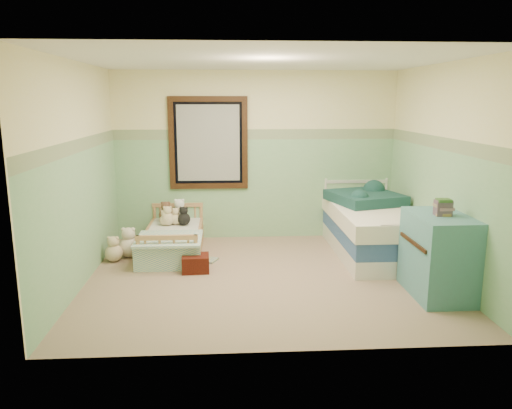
{
  "coord_description": "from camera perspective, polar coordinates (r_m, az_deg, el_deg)",
  "views": [
    {
      "loc": [
        -0.45,
        -5.59,
        2.07
      ],
      "look_at": [
        -0.08,
        0.35,
        0.81
      ],
      "focal_mm": 34.7,
      "sensor_mm": 36.0,
      "label": 1
    }
  ],
  "objects": [
    {
      "name": "floor",
      "position": [
        5.98,
        1.01,
        -8.43
      ],
      "size": [
        4.2,
        3.6,
        0.02
      ],
      "primitive_type": "cube",
      "color": "#8E735A",
      "rests_on": "ground"
    },
    {
      "name": "wainscot_mint",
      "position": [
        7.5,
        -0.05,
        1.8
      ],
      "size": [
        4.2,
        0.01,
        1.5
      ],
      "primitive_type": "cube",
      "color": "#79AF7B",
      "rests_on": "floor"
    },
    {
      "name": "extra_plush_0",
      "position": [
        7.19,
        -9.19,
        -1.66
      ],
      "size": [
        0.17,
        0.17,
        0.17
      ],
      "primitive_type": "sphere",
      "color": "beige",
      "rests_on": "toddler_mattress"
    },
    {
      "name": "dresser",
      "position": [
        5.66,
        20.27,
        -5.52
      ],
      "size": [
        0.56,
        0.89,
        0.89
      ],
      "primitive_type": "cube",
      "color": "teal",
      "rests_on": "floor"
    },
    {
      "name": "twin_mattress",
      "position": [
        6.88,
        13.46,
        -1.18
      ],
      "size": [
        1.05,
        2.05,
        0.22
      ],
      "primitive_type": "cube",
      "color": "white",
      "rests_on": "twin_boxspring"
    },
    {
      "name": "extra_plush_1",
      "position": [
        7.18,
        -10.48,
        -1.8
      ],
      "size": [
        0.15,
        0.15,
        0.15
      ],
      "primitive_type": "sphere",
      "color": "beige",
      "rests_on": "toddler_mattress"
    },
    {
      "name": "plush_floor_cream",
      "position": [
        6.88,
        -14.43,
        -4.77
      ],
      "size": [
        0.28,
        0.28,
        0.28
      ],
      "primitive_type": "sphere",
      "color": "beige",
      "rests_on": "floor"
    },
    {
      "name": "ceiling",
      "position": [
        5.62,
        1.11,
        16.41
      ],
      "size": [
        4.2,
        3.6,
        0.02
      ],
      "primitive_type": "cube",
      "color": "white",
      "rests_on": "wall_back"
    },
    {
      "name": "plush_bed_dark",
      "position": [
        7.14,
        -8.31,
        -1.66
      ],
      "size": [
        0.18,
        0.18,
        0.18
      ],
      "primitive_type": "sphere",
      "color": "black",
      "rests_on": "toddler_mattress"
    },
    {
      "name": "wall_back",
      "position": [
        7.45,
        -0.05,
        5.61
      ],
      "size": [
        4.2,
        0.04,
        2.5
      ],
      "primitive_type": "cube",
      "color": "beige",
      "rests_on": "floor"
    },
    {
      "name": "window_frame",
      "position": [
        7.38,
        -5.51,
        7.05
      ],
      "size": [
        1.16,
        0.06,
        1.36
      ],
      "primitive_type": "cube",
      "color": "black",
      "rests_on": "wall_back"
    },
    {
      "name": "plush_bed_brown",
      "position": [
        7.38,
        -10.34,
        -1.19
      ],
      "size": [
        0.21,
        0.21,
        0.21
      ],
      "primitive_type": "sphere",
      "color": "brown",
      "rests_on": "toddler_mattress"
    },
    {
      "name": "red_pillow",
      "position": [
        6.18,
        -6.98,
        -6.74
      ],
      "size": [
        0.34,
        0.3,
        0.21
      ],
      "primitive_type": "cube",
      "rotation": [
        0.0,
        0.0,
        0.05
      ],
      "color": "maroon",
      "rests_on": "floor"
    },
    {
      "name": "toddler_mattress",
      "position": [
        6.92,
        -9.53,
        -3.43
      ],
      "size": [
        0.7,
        1.46,
        0.12
      ],
      "primitive_type": "cube",
      "color": "silver",
      "rests_on": "toddler_bed_frame"
    },
    {
      "name": "twin_boxspring",
      "position": [
        6.93,
        13.38,
        -2.95
      ],
      "size": [
        1.01,
        2.01,
        0.22
      ],
      "primitive_type": "cube",
      "color": "navy",
      "rests_on": "twin_bed_frame"
    },
    {
      "name": "plush_bed_white",
      "position": [
        7.36,
        -8.8,
        -1.09
      ],
      "size": [
        0.23,
        0.23,
        0.23
      ],
      "primitive_type": "sphere",
      "color": "white",
      "rests_on": "toddler_mattress"
    },
    {
      "name": "wall_front",
      "position": [
        3.9,
        3.16,
        -0.23
      ],
      "size": [
        4.2,
        0.04,
        2.5
      ],
      "primitive_type": "cube",
      "color": "beige",
      "rests_on": "floor"
    },
    {
      "name": "book_stack",
      "position": [
        5.51,
        20.76,
        -0.36
      ],
      "size": [
        0.17,
        0.14,
        0.16
      ],
      "primitive_type": "cube",
      "rotation": [
        0.0,
        0.0,
        -0.05
      ],
      "color": "brown",
      "rests_on": "dresser"
    },
    {
      "name": "patchwork_quilt",
      "position": [
        6.44,
        -9.98,
        -3.91
      ],
      "size": [
        0.83,
        0.76,
        0.03
      ],
      "primitive_type": "cube",
      "color": "#66A1BF",
      "rests_on": "toddler_mattress"
    },
    {
      "name": "plush_bed_tan",
      "position": [
        7.16,
        -10.14,
        -1.65
      ],
      "size": [
        0.19,
        0.19,
        0.19
      ],
      "primitive_type": "sphere",
      "color": "beige",
      "rests_on": "toddler_mattress"
    },
    {
      "name": "border_strip",
      "position": [
        7.4,
        -0.05,
        8.09
      ],
      "size": [
        4.2,
        0.01,
        0.15
      ],
      "primitive_type": "cube",
      "color": "#4B694D",
      "rests_on": "wall_back"
    },
    {
      "name": "window_blinds",
      "position": [
        7.39,
        -5.51,
        7.06
      ],
      "size": [
        0.92,
        0.01,
        1.12
      ],
      "primitive_type": "cube",
      "color": "#AEAEA9",
      "rests_on": "window_frame"
    },
    {
      "name": "wall_left",
      "position": [
        5.88,
        -19.82,
        3.21
      ],
      "size": [
        0.04,
        3.6,
        2.5
      ],
      "primitive_type": "cube",
      "color": "beige",
      "rests_on": "floor"
    },
    {
      "name": "wall_right",
      "position": [
        6.2,
        20.84,
        3.54
      ],
      "size": [
        0.04,
        3.6,
        2.5
      ],
      "primitive_type": "cube",
      "color": "beige",
      "rests_on": "floor"
    },
    {
      "name": "twin_bed_frame",
      "position": [
        6.99,
        13.29,
        -4.69
      ],
      "size": [
        1.01,
        2.01,
        0.22
      ],
      "primitive_type": "cube",
      "color": "silver",
      "rests_on": "floor"
    },
    {
      "name": "floor_book",
      "position": [
        6.58,
        -5.84,
        -6.36
      ],
      "size": [
        0.35,
        0.31,
        0.03
      ],
      "primitive_type": "cube",
      "rotation": [
        0.0,
        0.0,
        -0.38
      ],
      "color": "gold",
      "rests_on": "floor"
    },
    {
      "name": "teal_blanket",
      "position": [
        7.11,
        12.45,
        0.78
      ],
      "size": [
        1.08,
        1.11,
        0.14
      ],
      "primitive_type": "cube",
      "rotation": [
        0.0,
        0.0,
        0.28
      ],
      "color": "#103735",
      "rests_on": "twin_mattress"
    },
    {
      "name": "toddler_bed_frame",
      "position": [
        6.96,
        -9.49,
        -4.69
      ],
      "size": [
        0.76,
        1.53,
        0.2
      ],
      "primitive_type": "cube",
      "color": "#A97B4A",
      "rests_on": "floor"
    },
    {
      "name": "plush_floor_tan",
      "position": [
        6.75,
        -16.08,
        -5.39
      ],
      "size": [
        0.23,
        0.23,
        0.23
      ],
      "primitive_type": "sphere",
      "color": "beige",
      "rests_on": "floor"
    }
  ]
}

